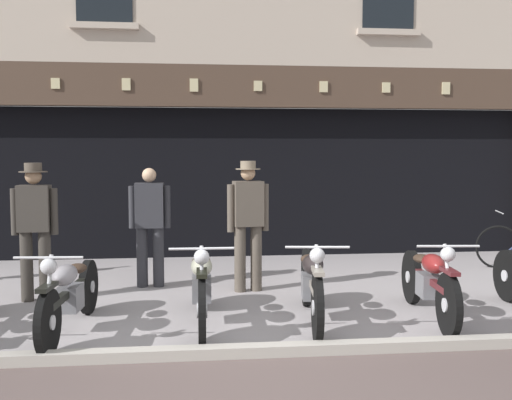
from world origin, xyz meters
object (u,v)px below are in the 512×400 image
(motorcycle_center_right, at_px, (429,281))
(salesman_right, at_px, (248,219))
(shopkeeper_center, at_px, (150,222))
(motorcycle_center_left, at_px, (202,284))
(advert_board_near, at_px, (360,167))
(salesman_left, at_px, (35,225))
(motorcycle_left, at_px, (70,293))
(motorcycle_center, at_px, (311,282))

(motorcycle_center_right, bearing_deg, salesman_right, -34.32)
(motorcycle_center_right, xyz_separation_m, shopkeeper_center, (-3.15, 1.95, 0.47))
(motorcycle_center_left, height_order, motorcycle_center_right, motorcycle_center_left)
(advert_board_near, bearing_deg, motorcycle_center_right, -96.18)
(motorcycle_center_left, distance_m, advert_board_near, 5.33)
(salesman_left, distance_m, shopkeeper_center, 1.50)
(shopkeeper_center, bearing_deg, motorcycle_left, 73.50)
(motorcycle_center_left, xyz_separation_m, salesman_right, (0.64, 1.51, 0.52))
(salesman_left, height_order, shopkeeper_center, salesman_left)
(motorcycle_center_left, relative_size, shopkeeper_center, 1.28)
(shopkeeper_center, distance_m, advert_board_near, 4.38)
(motorcycle_left, bearing_deg, advert_board_near, -129.42)
(salesman_right, bearing_deg, motorcycle_center_right, 130.73)
(motorcycle_center_right, xyz_separation_m, advert_board_near, (0.47, 4.33, 1.15))
(shopkeeper_center, bearing_deg, motorcycle_center_right, 149.93)
(motorcycle_center, height_order, motorcycle_center_right, motorcycle_center)
(shopkeeper_center, bearing_deg, salesman_right, 164.40)
(motorcycle_left, xyz_separation_m, motorcycle_center_right, (3.82, 0.09, 0.01))
(motorcycle_left, bearing_deg, shopkeeper_center, -103.54)
(motorcycle_center, distance_m, salesman_left, 3.48)
(motorcycle_center_right, height_order, advert_board_near, advert_board_near)
(motorcycle_left, xyz_separation_m, salesman_left, (-0.67, 1.40, 0.53))
(salesman_left, distance_m, advert_board_near, 5.84)
(motorcycle_center_right, distance_m, salesman_left, 4.71)
(shopkeeper_center, bearing_deg, motorcycle_center_left, 110.77)
(motorcycle_center, height_order, salesman_left, salesman_left)
(motorcycle_center_left, relative_size, motorcycle_center_right, 1.04)
(motorcycle_center, relative_size, shopkeeper_center, 1.29)
(motorcycle_center, bearing_deg, salesman_left, -15.29)
(motorcycle_center, height_order, advert_board_near, advert_board_near)
(salesman_left, height_order, advert_board_near, advert_board_near)
(salesman_left, relative_size, salesman_right, 0.99)
(motorcycle_left, distance_m, advert_board_near, 6.27)
(shopkeeper_center, bearing_deg, advert_board_near, -144.95)
(motorcycle_center, distance_m, shopkeeper_center, 2.71)
(motorcycle_left, distance_m, motorcycle_center, 2.51)
(motorcycle_left, height_order, salesman_right, salesman_right)
(motorcycle_left, distance_m, shopkeeper_center, 2.21)
(motorcycle_left, height_order, motorcycle_center_right, motorcycle_center_right)
(advert_board_near, bearing_deg, salesman_left, -148.70)
(motorcycle_center_left, height_order, motorcycle_center, motorcycle_center_left)
(motorcycle_left, height_order, motorcycle_center, motorcycle_center)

